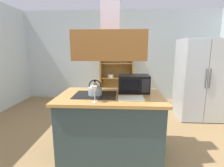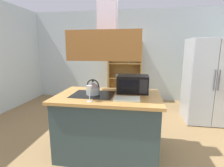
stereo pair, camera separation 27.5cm
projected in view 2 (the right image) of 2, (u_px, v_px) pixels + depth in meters
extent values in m
plane|color=olive|center=(113.00, 151.00, 2.62)|extent=(7.80, 7.80, 0.00)
cube|color=silver|center=(128.00, 56.00, 5.27)|extent=(6.00, 0.12, 2.70)
cube|color=#314445|center=(108.00, 126.00, 2.53)|extent=(1.40, 0.86, 0.86)
cube|color=#B78542|center=(108.00, 96.00, 2.44)|extent=(1.48, 0.94, 0.04)
cube|color=black|center=(93.00, 94.00, 2.47)|extent=(0.60, 0.48, 0.00)
cube|color=brown|center=(108.00, 46.00, 2.30)|extent=(0.90, 0.70, 0.36)
cube|color=#AEB5B9|center=(208.00, 81.00, 3.61)|extent=(0.90, 0.72, 1.77)
cube|color=#B5BCC3|center=(203.00, 84.00, 3.28)|extent=(0.44, 0.03, 1.73)
cylinder|color=#4C4C51|center=(215.00, 80.00, 3.21)|extent=(0.02, 0.02, 0.40)
cylinder|color=#4C4C51|center=(219.00, 80.00, 3.20)|extent=(0.02, 0.02, 0.40)
cube|color=olive|center=(109.00, 72.00, 5.19)|extent=(0.04, 0.40, 1.75)
cube|color=olive|center=(141.00, 72.00, 5.04)|extent=(0.04, 0.40, 1.75)
cube|color=olive|center=(125.00, 43.00, 4.95)|extent=(1.00, 0.40, 0.03)
cube|color=olive|center=(124.00, 99.00, 5.28)|extent=(1.00, 0.40, 0.08)
cube|color=olive|center=(125.00, 71.00, 5.30)|extent=(1.00, 0.02, 1.75)
cube|color=olive|center=(125.00, 78.00, 5.15)|extent=(0.92, 0.36, 0.02)
cube|color=olive|center=(125.00, 63.00, 5.07)|extent=(0.92, 0.36, 0.02)
cylinder|color=white|center=(119.00, 77.00, 5.12)|extent=(0.18, 0.18, 0.05)
cylinder|color=white|center=(119.00, 75.00, 5.12)|extent=(0.17, 0.17, 0.05)
cylinder|color=silver|center=(129.00, 61.00, 4.99)|extent=(0.01, 0.01, 0.12)
cone|color=silver|center=(129.00, 58.00, 4.98)|extent=(0.07, 0.07, 0.08)
cylinder|color=silver|center=(134.00, 61.00, 4.97)|extent=(0.01, 0.01, 0.12)
cone|color=silver|center=(134.00, 58.00, 4.95)|extent=(0.07, 0.07, 0.08)
cylinder|color=#ADBDBC|center=(93.00, 91.00, 2.46)|extent=(0.20, 0.20, 0.11)
cone|color=#BBB0BD|center=(93.00, 85.00, 2.44)|extent=(0.19, 0.19, 0.07)
sphere|color=black|center=(93.00, 81.00, 2.43)|extent=(0.03, 0.03, 0.03)
torus|color=black|center=(93.00, 86.00, 2.45)|extent=(0.18, 0.02, 0.18)
cube|color=white|center=(127.00, 99.00, 2.22)|extent=(0.35, 0.25, 0.02)
cube|color=black|center=(133.00, 84.00, 2.58)|extent=(0.46, 0.34, 0.26)
cube|color=black|center=(128.00, 86.00, 2.42)|extent=(0.26, 0.01, 0.17)
cube|color=#262628|center=(144.00, 87.00, 2.38)|extent=(0.11, 0.01, 0.20)
cylinder|color=silver|center=(90.00, 101.00, 2.13)|extent=(0.06, 0.06, 0.01)
cylinder|color=silver|center=(90.00, 97.00, 2.12)|extent=(0.01, 0.01, 0.11)
cone|color=silver|center=(89.00, 89.00, 2.10)|extent=(0.08, 0.08, 0.09)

